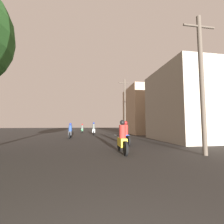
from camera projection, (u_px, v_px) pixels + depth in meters
motorcycle_yellow at (122, 140)px, 7.13m from camera, size 0.60×1.94×1.57m
motorcycle_blue at (125, 135)px, 10.05m from camera, size 0.60×2.11×1.57m
motorcycle_black at (70, 132)px, 14.59m from camera, size 0.60×1.97×1.49m
motorcycle_white at (94, 130)px, 18.97m from camera, size 0.60×2.07×1.63m
motorcycle_green at (82, 129)px, 23.70m from camera, size 0.60×2.02×1.44m
building_right_near at (190, 105)px, 12.91m from camera, size 5.57×6.37×6.07m
building_right_far at (145, 111)px, 22.03m from camera, size 5.05×6.49×6.68m
utility_pole_near at (202, 80)px, 6.83m from camera, size 1.60×0.20×6.46m
utility_pole_far at (125, 106)px, 19.08m from camera, size 1.60×0.20×7.16m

